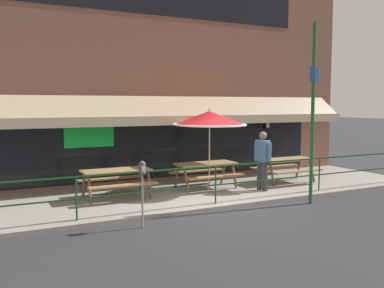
{
  "coord_description": "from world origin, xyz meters",
  "views": [
    {
      "loc": [
        -5.36,
        -8.83,
        2.6
      ],
      "look_at": [
        0.0,
        1.6,
        1.5
      ],
      "focal_mm": 40.0,
      "sensor_mm": 36.0,
      "label": 1
    }
  ],
  "objects_px": {
    "picnic_table_left": "(117,176)",
    "parking_meter_near": "(142,174)",
    "picnic_table_centre": "(206,168)",
    "picnic_table_right": "(286,164)",
    "patio_umbrella_centre": "(210,119)",
    "pedestrian_walking": "(263,158)",
    "street_sign_pole": "(313,112)"
  },
  "relations": [
    {
      "from": "pedestrian_walking",
      "to": "picnic_table_centre",
      "type": "bearing_deg",
      "value": 141.82
    },
    {
      "from": "patio_umbrella_centre",
      "to": "picnic_table_centre",
      "type": "bearing_deg",
      "value": 90.0
    },
    {
      "from": "street_sign_pole",
      "to": "picnic_table_left",
      "type": "bearing_deg",
      "value": 150.72
    },
    {
      "from": "picnic_table_right",
      "to": "patio_umbrella_centre",
      "type": "distance_m",
      "value": 3.12
    },
    {
      "from": "picnic_table_centre",
      "to": "pedestrian_walking",
      "type": "bearing_deg",
      "value": -38.18
    },
    {
      "from": "picnic_table_left",
      "to": "picnic_table_right",
      "type": "xyz_separation_m",
      "value": [
        5.49,
        -0.25,
        0.0
      ]
    },
    {
      "from": "picnic_table_centre",
      "to": "street_sign_pole",
      "type": "xyz_separation_m",
      "value": [
        1.71,
        -2.58,
        1.68
      ]
    },
    {
      "from": "pedestrian_walking",
      "to": "picnic_table_left",
      "type": "bearing_deg",
      "value": 166.86
    },
    {
      "from": "picnic_table_left",
      "to": "parking_meter_near",
      "type": "distance_m",
      "value": 2.62
    },
    {
      "from": "picnic_table_right",
      "to": "parking_meter_near",
      "type": "relative_size",
      "value": 1.27
    },
    {
      "from": "patio_umbrella_centre",
      "to": "picnic_table_left",
      "type": "bearing_deg",
      "value": 177.13
    },
    {
      "from": "pedestrian_walking",
      "to": "parking_meter_near",
      "type": "height_order",
      "value": "pedestrian_walking"
    },
    {
      "from": "parking_meter_near",
      "to": "picnic_table_right",
      "type": "bearing_deg",
      "value": 22.07
    },
    {
      "from": "parking_meter_near",
      "to": "picnic_table_centre",
      "type": "bearing_deg",
      "value": 41.59
    },
    {
      "from": "pedestrian_walking",
      "to": "street_sign_pole",
      "type": "distance_m",
      "value": 2.08
    },
    {
      "from": "street_sign_pole",
      "to": "pedestrian_walking",
      "type": "bearing_deg",
      "value": 104.67
    },
    {
      "from": "picnic_table_left",
      "to": "picnic_table_right",
      "type": "bearing_deg",
      "value": -2.58
    },
    {
      "from": "picnic_table_centre",
      "to": "parking_meter_near",
      "type": "height_order",
      "value": "parking_meter_near"
    },
    {
      "from": "picnic_table_right",
      "to": "patio_umbrella_centre",
      "type": "relative_size",
      "value": 0.76
    },
    {
      "from": "street_sign_pole",
      "to": "picnic_table_centre",
      "type": "bearing_deg",
      "value": 123.55
    },
    {
      "from": "picnic_table_centre",
      "to": "patio_umbrella_centre",
      "type": "distance_m",
      "value": 1.49
    },
    {
      "from": "picnic_table_left",
      "to": "parking_meter_near",
      "type": "relative_size",
      "value": 1.27
    },
    {
      "from": "picnic_table_right",
      "to": "street_sign_pole",
      "type": "bearing_deg",
      "value": -114.7
    },
    {
      "from": "picnic_table_left",
      "to": "pedestrian_walking",
      "type": "height_order",
      "value": "pedestrian_walking"
    },
    {
      "from": "picnic_table_right",
      "to": "parking_meter_near",
      "type": "xyz_separation_m",
      "value": [
        -5.73,
        -2.32,
        0.44
      ]
    },
    {
      "from": "parking_meter_near",
      "to": "patio_umbrella_centre",
      "type": "bearing_deg",
      "value": 39.17
    },
    {
      "from": "picnic_table_right",
      "to": "street_sign_pole",
      "type": "distance_m",
      "value": 2.99
    },
    {
      "from": "pedestrian_walking",
      "to": "street_sign_pole",
      "type": "relative_size",
      "value": 0.37
    },
    {
      "from": "parking_meter_near",
      "to": "street_sign_pole",
      "type": "xyz_separation_m",
      "value": [
        4.7,
        0.07,
        1.24
      ]
    },
    {
      "from": "picnic_table_left",
      "to": "parking_meter_near",
      "type": "xyz_separation_m",
      "value": [
        -0.24,
        -2.57,
        0.44
      ]
    },
    {
      "from": "picnic_table_right",
      "to": "street_sign_pole",
      "type": "height_order",
      "value": "street_sign_pole"
    },
    {
      "from": "picnic_table_centre",
      "to": "picnic_table_right",
      "type": "height_order",
      "value": "same"
    }
  ]
}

